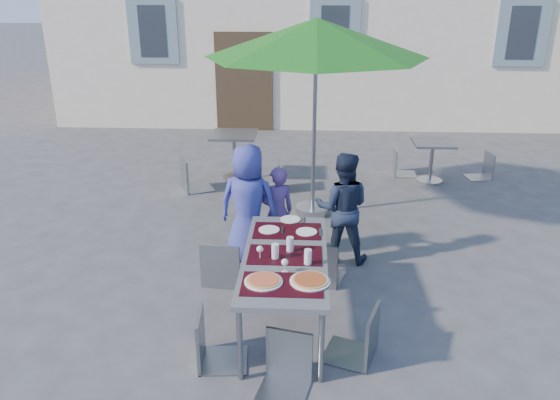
# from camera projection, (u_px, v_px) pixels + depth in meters

# --- Properties ---
(ground) EXTENTS (90.00, 90.00, 0.00)m
(ground) POSITION_uv_depth(u_px,v_px,m) (356.00, 308.00, 5.71)
(ground) COLOR #414043
(ground) RESTS_ON ground
(dining_table) EXTENTS (0.80, 1.85, 0.76)m
(dining_table) POSITION_uv_depth(u_px,v_px,m) (285.00, 260.00, 5.22)
(dining_table) COLOR #414145
(dining_table) RESTS_ON ground
(pizza_near_left) EXTENTS (0.34, 0.34, 0.03)m
(pizza_near_left) POSITION_uv_depth(u_px,v_px,m) (264.00, 281.00, 4.71)
(pizza_near_left) COLOR white
(pizza_near_left) RESTS_ON dining_table
(pizza_near_right) EXTENTS (0.35, 0.35, 0.03)m
(pizza_near_right) POSITION_uv_depth(u_px,v_px,m) (310.00, 280.00, 4.72)
(pizza_near_right) COLOR white
(pizza_near_right) RESTS_ON dining_table
(glassware) EXTENTS (0.52, 0.48, 0.15)m
(glassware) POSITION_uv_depth(u_px,v_px,m) (287.00, 252.00, 5.09)
(glassware) COLOR silver
(glassware) RESTS_ON dining_table
(place_settings) EXTENTS (0.65, 0.53, 0.01)m
(place_settings) POSITION_uv_depth(u_px,v_px,m) (289.00, 227.00, 5.79)
(place_settings) COLOR white
(place_settings) RESTS_ON dining_table
(child_0) EXTENTS (0.79, 0.59, 1.46)m
(child_0) POSITION_uv_depth(u_px,v_px,m) (248.00, 205.00, 6.45)
(child_0) COLOR #353C94
(child_0) RESTS_ON ground
(child_1) EXTENTS (0.49, 0.42, 1.15)m
(child_1) POSITION_uv_depth(u_px,v_px,m) (277.00, 212.00, 6.64)
(child_1) COLOR #5C3E80
(child_1) RESTS_ON ground
(child_2) EXTENTS (0.70, 0.44, 1.37)m
(child_2) POSITION_uv_depth(u_px,v_px,m) (342.00, 208.00, 6.49)
(child_2) COLOR #1A2339
(child_2) RESTS_ON ground
(chair_0) EXTENTS (0.50, 0.50, 1.01)m
(chair_0) POSITION_uv_depth(u_px,v_px,m) (221.00, 236.00, 5.96)
(chair_0) COLOR gray
(chair_0) RESTS_ON ground
(chair_1) EXTENTS (0.45, 0.46, 0.92)m
(chair_1) POSITION_uv_depth(u_px,v_px,m) (280.00, 234.00, 6.15)
(chair_1) COLOR gray
(chair_1) RESTS_ON ground
(chair_2) EXTENTS (0.56, 0.56, 1.00)m
(chair_2) POSITION_uv_depth(u_px,v_px,m) (322.00, 235.00, 6.00)
(chair_2) COLOR gray
(chair_2) RESTS_ON ground
(chair_3) EXTENTS (0.45, 0.45, 0.94)m
(chair_3) POSITION_uv_depth(u_px,v_px,m) (210.00, 309.00, 4.70)
(chair_3) COLOR gray
(chair_3) RESTS_ON ground
(chair_4) EXTENTS (0.55, 0.55, 0.97)m
(chair_4) POSITION_uv_depth(u_px,v_px,m) (363.00, 304.00, 4.74)
(chair_4) COLOR gray
(chair_4) RESTS_ON ground
(chair_5) EXTENTS (0.49, 0.49, 0.91)m
(chair_5) POSITION_uv_depth(u_px,v_px,m) (286.00, 332.00, 4.41)
(chair_5) COLOR gray
(chair_5) RESTS_ON ground
(patio_umbrella) EXTENTS (3.02, 3.02, 2.76)m
(patio_umbrella) POSITION_uv_depth(u_px,v_px,m) (316.00, 39.00, 7.17)
(patio_umbrella) COLOR #ACB0B4
(patio_umbrella) RESTS_ON ground
(cafe_table_0) EXTENTS (0.76, 0.76, 0.81)m
(cafe_table_0) POSITION_uv_depth(u_px,v_px,m) (234.00, 147.00, 9.31)
(cafe_table_0) COLOR #ACB0B4
(cafe_table_0) RESTS_ON ground
(bg_chair_l_0) EXTENTS (0.61, 0.60, 1.02)m
(bg_chair_l_0) POSITION_uv_depth(u_px,v_px,m) (190.00, 155.00, 8.79)
(bg_chair_l_0) COLOR gray
(bg_chair_l_0) RESTS_ON ground
(bg_chair_r_0) EXTENTS (0.44, 0.44, 0.94)m
(bg_chair_r_0) POSITION_uv_depth(u_px,v_px,m) (273.00, 158.00, 8.79)
(bg_chair_r_0) COLOR gray
(bg_chair_r_0) RESTS_ON ground
(cafe_table_1) EXTENTS (0.66, 0.66, 0.71)m
(cafe_table_1) POSITION_uv_depth(u_px,v_px,m) (432.00, 155.00, 9.21)
(cafe_table_1) COLOR #ACB0B4
(cafe_table_1) RESTS_ON ground
(bg_chair_l_1) EXTENTS (0.41, 0.41, 0.89)m
(bg_chair_l_1) POSITION_uv_depth(u_px,v_px,m) (402.00, 146.00, 9.56)
(bg_chair_l_1) COLOR #92979D
(bg_chair_l_1) RESTS_ON ground
(bg_chair_r_1) EXTENTS (0.43, 0.43, 0.85)m
(bg_chair_r_1) POSITION_uv_depth(u_px,v_px,m) (486.00, 151.00, 9.40)
(bg_chair_r_1) COLOR #94989F
(bg_chair_r_1) RESTS_ON ground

